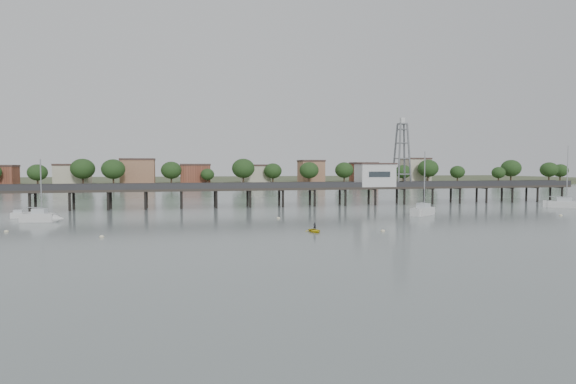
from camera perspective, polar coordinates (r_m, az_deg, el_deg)
name	(u,v)px	position (r m, az deg, el deg)	size (l,w,h in m)	color
ground_plane	(383,259)	(45.12, 11.22, -7.83)	(500.00, 500.00, 0.00)	slate
pier	(265,189)	(102.13, -2.74, 0.39)	(150.00, 5.00, 5.50)	#2D2823
pier_building	(375,175)	(109.33, 10.27, 2.03)	(8.40, 5.40, 5.30)	silver
lattice_tower	(402,155)	(112.08, 13.35, 4.28)	(3.20, 3.20, 15.50)	slate
sailboat_e	(571,204)	(115.56, 30.54, -1.28)	(7.82, 7.06, 13.52)	silver
sailboat_c	(426,211)	(88.43, 16.00, -2.16)	(6.84, 5.77, 11.67)	silver
sailboat_b	(45,218)	(82.75, -26.87, -2.71)	(6.14, 2.87, 10.00)	silver
white_tender	(23,215)	(91.09, -28.90, -2.40)	(4.03, 2.25, 1.48)	silver
yellow_dinghy	(315,232)	(62.59, 3.17, -4.75)	(1.94, 0.56, 2.71)	yellow
dinghy_occupant	(315,232)	(62.59, 3.17, -4.75)	(0.36, 0.99, 0.24)	black
mooring_buoys	(316,222)	(72.42, 3.29, -3.63)	(86.40, 24.12, 0.39)	#F5EABF
far_shore	(210,180)	(280.67, -9.26, 1.43)	(500.00, 170.00, 10.40)	#475133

